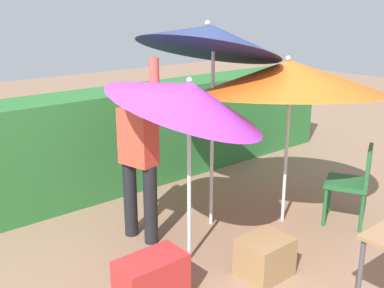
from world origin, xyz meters
TOP-DOWN VIEW (x-y plane):
  - ground_plane at (0.00, 0.00)m, footprint 24.00×24.00m
  - hedge_row at (0.00, 2.22)m, footprint 8.00×0.70m
  - umbrella_rainbow at (-0.10, 0.21)m, footprint 1.53×1.47m
  - umbrella_orange at (1.18, 0.16)m, footprint 2.08×2.07m
  - umbrella_yellow at (0.52, 0.64)m, footprint 1.52×1.49m
  - person_vendor at (-0.25, 0.82)m, footprint 0.30×0.56m
  - chair_plastic at (1.74, -0.37)m, footprint 0.59×0.59m
  - cooler_box at (-0.80, -0.15)m, footprint 0.56×0.32m
  - crate_cardboard at (0.22, -0.45)m, footprint 0.44×0.37m

SIDE VIEW (x-z plane):
  - ground_plane at x=0.00m, z-range 0.00..0.00m
  - crate_cardboard at x=0.22m, z-range 0.00..0.36m
  - cooler_box at x=-0.80m, z-range 0.00..0.42m
  - chair_plastic at x=1.74m, z-range 0.07..0.96m
  - hedge_row at x=0.00m, z-range 0.00..1.30m
  - person_vendor at x=-0.25m, z-range -0.01..1.87m
  - umbrella_rainbow at x=-0.10m, z-range 0.57..2.57m
  - umbrella_orange at x=1.18m, z-range 0.64..2.60m
  - umbrella_yellow at x=0.52m, z-range 0.82..3.21m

